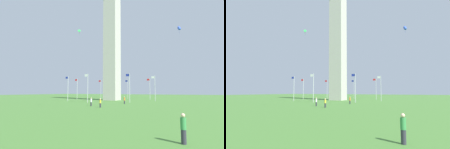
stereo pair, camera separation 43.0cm
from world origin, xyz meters
TOP-DOWN VIEW (x-y plane):
  - ground_plane at (0.00, 0.00)m, footprint 260.00×260.00m
  - obelisk_monument at (0.00, 0.00)m, footprint 4.64×4.64m
  - flagpole_n at (14.85, 0.00)m, footprint 1.12×0.14m
  - flagpole_ne at (10.52, 10.46)m, footprint 1.12×0.14m
  - flagpole_e at (0.06, 14.79)m, footprint 1.12×0.14m
  - flagpole_se at (-10.40, 10.46)m, footprint 1.12×0.14m
  - flagpole_s at (-14.73, 0.00)m, footprint 1.12×0.14m
  - flagpole_sw at (-10.40, -10.46)m, footprint 1.12×0.14m
  - flagpole_w at (0.06, -14.79)m, footprint 1.12×0.14m
  - flagpole_nw at (10.52, -10.46)m, footprint 1.12×0.14m
  - person_white_shirt at (-7.40, 24.46)m, footprint 0.32×0.32m
  - person_green_shirt at (-26.77, 44.79)m, footprint 0.32×0.32m
  - person_orange_shirt at (-11.04, 15.52)m, footprint 0.32×0.32m
  - person_yellow_shirt at (-10.84, 26.66)m, footprint 0.32×0.32m
  - kite_green_delta at (4.15, 13.47)m, footprint 1.29×1.33m
  - kite_blue_box at (-22.50, 1.15)m, footprint 1.08×1.08m

SIDE VIEW (x-z plane):
  - ground_plane at x=0.00m, z-range 0.00..0.00m
  - person_yellow_shirt at x=-10.84m, z-range -0.01..1.67m
  - person_green_shirt at x=-26.77m, z-range -0.01..1.70m
  - person_white_shirt at x=-7.40m, z-range -0.01..1.71m
  - person_orange_shirt at x=-11.04m, z-range 0.00..1.75m
  - flagpole_n at x=14.85m, z-range 0.39..8.20m
  - flagpole_ne at x=10.52m, z-range 0.39..8.20m
  - flagpole_e at x=0.06m, z-range 0.39..8.20m
  - flagpole_se at x=-10.40m, z-range 0.39..8.20m
  - flagpole_s at x=-14.73m, z-range 0.39..8.20m
  - flagpole_sw at x=-10.40m, z-range 0.39..8.20m
  - flagpole_w at x=0.06m, z-range 0.39..8.20m
  - flagpole_nw at x=10.52m, z-range 0.39..8.20m
  - kite_green_delta at x=4.15m, z-range 19.83..21.53m
  - obelisk_monument at x=0.00m, z-range 0.00..42.17m
  - kite_blue_box at x=-22.50m, z-range 20.32..22.43m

